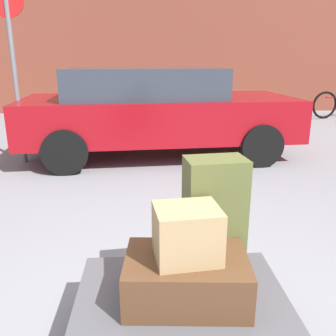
% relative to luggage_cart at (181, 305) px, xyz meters
% --- Properties ---
extents(luggage_cart, '(1.14, 0.81, 0.34)m').
position_rel_luggage_cart_xyz_m(luggage_cart, '(0.00, 0.00, 0.00)').
color(luggage_cart, '#4C4C51').
rests_on(luggage_cart, ground_plane).
extents(suitcase_brown_center, '(0.67, 0.48, 0.24)m').
position_rel_luggage_cart_xyz_m(suitcase_brown_center, '(0.02, -0.04, 0.19)').
color(suitcase_brown_center, '#51331E').
rests_on(suitcase_brown_center, luggage_cart).
extents(suitcase_olive_front_left, '(0.37, 0.27, 0.69)m').
position_rel_luggage_cart_xyz_m(suitcase_olive_front_left, '(0.22, 0.27, 0.42)').
color(suitcase_olive_front_left, '#4C5128').
rests_on(suitcase_olive_front_left, luggage_cart).
extents(duffel_bag_tan_topmost_pile, '(0.35, 0.31, 0.28)m').
position_rel_luggage_cart_xyz_m(duffel_bag_tan_topmost_pile, '(0.02, -0.04, 0.45)').
color(duffel_bag_tan_topmost_pile, '#9E7F56').
rests_on(duffel_bag_tan_topmost_pile, suitcase_brown_center).
extents(parked_car, '(4.42, 2.17, 1.42)m').
position_rel_luggage_cart_xyz_m(parked_car, '(-0.02, 4.22, 0.49)').
color(parked_car, maroon).
rests_on(parked_car, ground_plane).
extents(bollard_kerb_near, '(0.21, 0.21, 0.60)m').
position_rel_luggage_cart_xyz_m(bollard_kerb_near, '(2.09, 6.67, 0.03)').
color(bollard_kerb_near, '#383838').
rests_on(bollard_kerb_near, ground_plane).
extents(bollard_kerb_mid, '(0.21, 0.21, 0.60)m').
position_rel_luggage_cart_xyz_m(bollard_kerb_mid, '(3.39, 6.67, 0.03)').
color(bollard_kerb_mid, '#383838').
rests_on(bollard_kerb_mid, ground_plane).
extents(no_parking_sign, '(0.50, 0.07, 2.60)m').
position_rel_luggage_cart_xyz_m(no_parking_sign, '(-2.09, 3.93, 1.33)').
color(no_parking_sign, slate).
rests_on(no_parking_sign, ground_plane).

